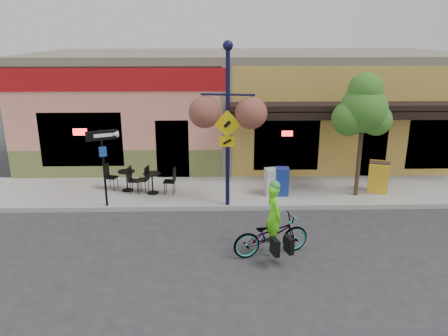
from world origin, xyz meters
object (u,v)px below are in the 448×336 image
at_px(cyclist_rider, 273,225).
at_px(newspaper_box_grey, 271,182).
at_px(lamp_post, 228,127).
at_px(one_way_sign, 104,169).
at_px(bicycle, 271,235).
at_px(newspaper_box_blue, 282,181).
at_px(building, 246,103).
at_px(street_tree, 361,135).

distance_m(cyclist_rider, newspaper_box_grey, 3.81).
height_order(lamp_post, one_way_sign, lamp_post).
distance_m(bicycle, newspaper_box_blue, 3.85).
bearing_deg(cyclist_rider, building, -15.81).
bearing_deg(bicycle, newspaper_box_blue, -28.33).
height_order(building, lamp_post, lamp_post).
height_order(cyclist_rider, newspaper_box_grey, cyclist_rider).
height_order(lamp_post, street_tree, lamp_post).
xyz_separation_m(cyclist_rider, newspaper_box_blue, (0.79, 3.75, -0.17)).
bearing_deg(lamp_post, building, 87.86).
xyz_separation_m(cyclist_rider, newspaper_box_grey, (0.44, 3.78, -0.19)).
relative_size(newspaper_box_blue, street_tree, 0.23).
bearing_deg(cyclist_rider, street_tree, -57.19).
xyz_separation_m(building, street_tree, (3.24, -6.12, -0.06)).
bearing_deg(building, bicycle, -90.44).
relative_size(bicycle, cyclist_rider, 1.24).
distance_m(building, newspaper_box_grey, 6.26).
relative_size(cyclist_rider, street_tree, 0.39).
xyz_separation_m(building, newspaper_box_blue, (0.77, -6.05, -1.63)).
xyz_separation_m(one_way_sign, street_tree, (8.07, 0.73, 0.83)).
relative_size(cyclist_rider, one_way_sign, 0.66).
relative_size(building, bicycle, 9.26).
distance_m(bicycle, one_way_sign, 5.66).
bearing_deg(cyclist_rider, lamp_post, 3.76).
xyz_separation_m(newspaper_box_blue, street_tree, (2.47, -0.07, 1.57)).
height_order(lamp_post, newspaper_box_blue, lamp_post).
bearing_deg(building, one_way_sign, -125.23).
relative_size(cyclist_rider, newspaper_box_grey, 1.75).
xyz_separation_m(cyclist_rider, lamp_post, (-1.04, 2.95, 1.85)).
bearing_deg(bicycle, street_tree, -57.63).
bearing_deg(lamp_post, newspaper_box_blue, 30.40).
xyz_separation_m(bicycle, newspaper_box_grey, (0.49, 3.78, 0.09)).
relative_size(lamp_post, newspaper_box_blue, 5.29).
height_order(lamp_post, newspaper_box_grey, lamp_post).
xyz_separation_m(lamp_post, one_way_sign, (-3.77, 0.00, -1.29)).
relative_size(lamp_post, street_tree, 1.22).
distance_m(one_way_sign, street_tree, 8.15).
distance_m(one_way_sign, newspaper_box_grey, 5.37).
bearing_deg(newspaper_box_grey, bicycle, -107.38).
xyz_separation_m(bicycle, newspaper_box_blue, (0.84, 3.75, 0.10)).
relative_size(cyclist_rider, lamp_post, 0.32).
bearing_deg(street_tree, cyclist_rider, -131.54).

